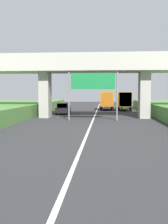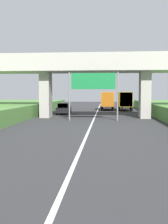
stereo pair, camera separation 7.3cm
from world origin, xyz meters
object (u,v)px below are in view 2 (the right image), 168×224
object	(u,v)px
overhead_highway_sign	(93,85)
truck_yellow	(125,100)
truck_orange	(107,100)
car_black	(64,109)

from	to	relation	value
overhead_highway_sign	truck_yellow	world-z (taller)	overhead_highway_sign
overhead_highway_sign	truck_yellow	bearing A→B (deg)	74.45
truck_orange	car_black	bearing A→B (deg)	-122.60
truck_yellow	car_black	size ratio (longest dim) A/B	1.78
overhead_highway_sign	truck_orange	distance (m)	19.33
overhead_highway_sign	car_black	distance (m)	10.44
overhead_highway_sign	car_black	size ratio (longest dim) A/B	1.43
truck_orange	truck_yellow	bearing A→B (deg)	-18.45
truck_yellow	car_black	distance (m)	13.77
truck_orange	car_black	distance (m)	12.56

